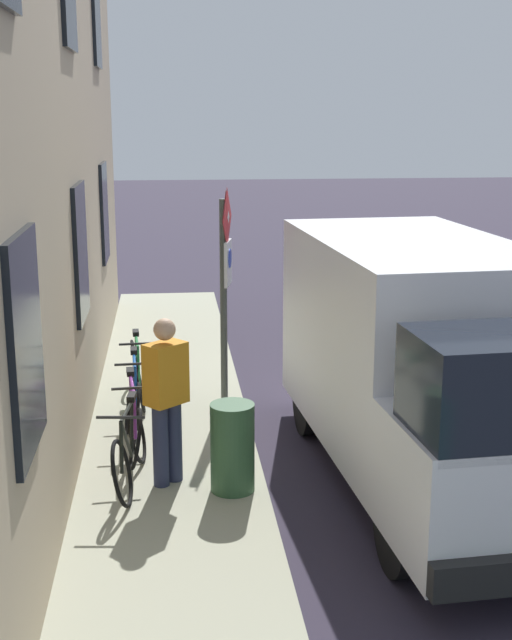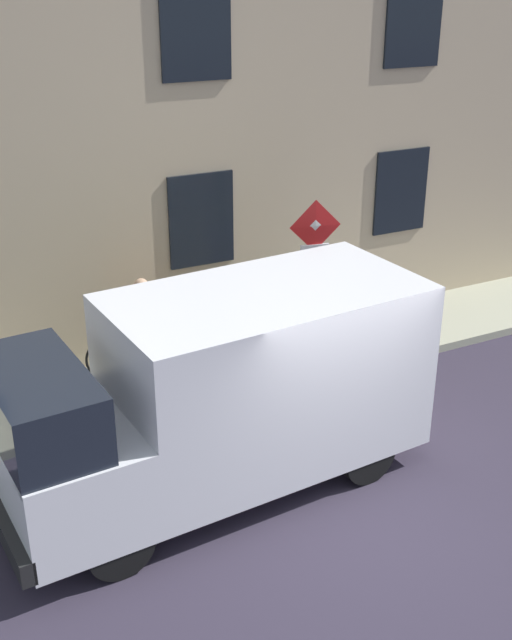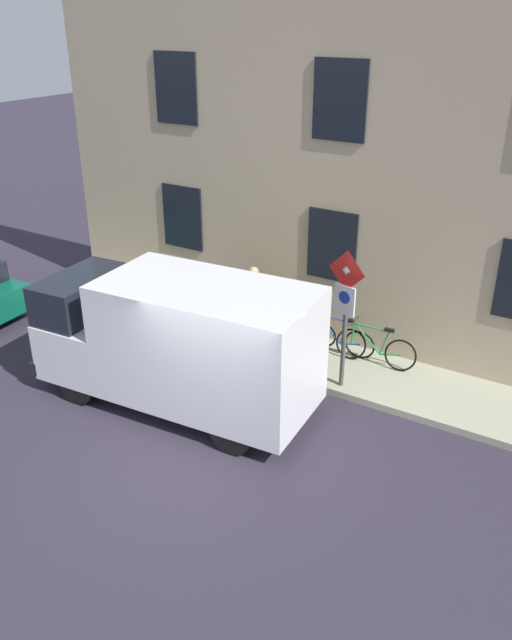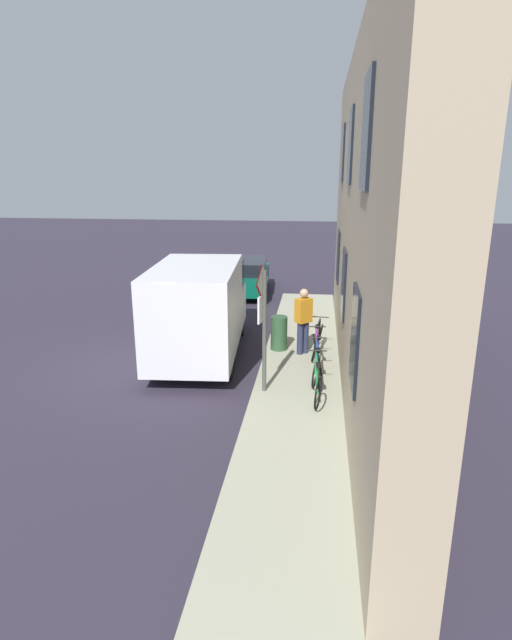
{
  "view_description": "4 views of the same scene",
  "coord_description": "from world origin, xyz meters",
  "px_view_note": "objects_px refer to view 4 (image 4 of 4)",
  "views": [
    {
      "loc": [
        3.81,
        9.57,
        3.83
      ],
      "look_at": [
        2.82,
        -0.05,
        1.48
      ],
      "focal_mm": 48.51,
      "sensor_mm": 36.0,
      "label": 1
    },
    {
      "loc": [
        -6.45,
        4.71,
        6.01
      ],
      "look_at": [
        2.84,
        0.0,
        1.34
      ],
      "focal_mm": 44.47,
      "sensor_mm": 36.0,
      "label": 2
    },
    {
      "loc": [
        -6.97,
        -5.32,
        6.76
      ],
      "look_at": [
        2.85,
        0.68,
        1.21
      ],
      "focal_mm": 36.37,
      "sensor_mm": 36.0,
      "label": 3
    },
    {
      "loc": [
        4.19,
        -11.13,
        4.68
      ],
      "look_at": [
        2.68,
        0.99,
        1.11
      ],
      "focal_mm": 28.42,
      "sensor_mm": 36.0,
      "label": 4
    }
  ],
  "objects_px": {
    "sign_post_stacked": "(263,311)",
    "bicycle_purple": "(317,352)",
    "delivery_van": "(200,306)",
    "pedestrian": "(303,319)",
    "bicycle_black": "(318,341)",
    "parked_hatchback": "(245,275)",
    "litter_bin": "(279,333)",
    "bicycle_blue": "(317,366)",
    "bicycle_green": "(317,381)"
  },
  "relations": [
    {
      "from": "parked_hatchback",
      "to": "litter_bin",
      "type": "height_order",
      "value": "parked_hatchback"
    },
    {
      "from": "parked_hatchback",
      "to": "sign_post_stacked",
      "type": "bearing_deg",
      "value": -173.22
    },
    {
      "from": "pedestrian",
      "to": "litter_bin",
      "type": "height_order",
      "value": "pedestrian"
    },
    {
      "from": "pedestrian",
      "to": "bicycle_blue",
      "type": "bearing_deg",
      "value": 151.03
    },
    {
      "from": "bicycle_purple",
      "to": "delivery_van",
      "type": "bearing_deg",
      "value": 69.65
    },
    {
      "from": "sign_post_stacked",
      "to": "bicycle_blue",
      "type": "bearing_deg",
      "value": 29.28
    },
    {
      "from": "parked_hatchback",
      "to": "bicycle_green",
      "type": "distance_m",
      "value": 10.23
    },
    {
      "from": "parked_hatchback",
      "to": "bicycle_black",
      "type": "distance_m",
      "value": 7.72
    },
    {
      "from": "parked_hatchback",
      "to": "bicycle_green",
      "type": "height_order",
      "value": "parked_hatchback"
    },
    {
      "from": "bicycle_green",
      "to": "sign_post_stacked",
      "type": "bearing_deg",
      "value": 74.83
    },
    {
      "from": "delivery_van",
      "to": "parked_hatchback",
      "type": "xyz_separation_m",
      "value": [
        0.15,
        7.19,
        -0.6
      ]
    },
    {
      "from": "litter_bin",
      "to": "parked_hatchback",
      "type": "bearing_deg",
      "value": 105.41
    },
    {
      "from": "parked_hatchback",
      "to": "pedestrian",
      "type": "relative_size",
      "value": 2.39
    },
    {
      "from": "delivery_van",
      "to": "bicycle_green",
      "type": "relative_size",
      "value": 3.18
    },
    {
      "from": "parked_hatchback",
      "to": "bicycle_blue",
      "type": "relative_size",
      "value": 2.39
    },
    {
      "from": "sign_post_stacked",
      "to": "litter_bin",
      "type": "xyz_separation_m",
      "value": [
        0.14,
        2.69,
        -1.34
      ]
    },
    {
      "from": "bicycle_purple",
      "to": "sign_post_stacked",
      "type": "bearing_deg",
      "value": 137.92
    },
    {
      "from": "bicycle_green",
      "to": "bicycle_purple",
      "type": "height_order",
      "value": "same"
    },
    {
      "from": "sign_post_stacked",
      "to": "bicycle_purple",
      "type": "xyz_separation_m",
      "value": [
        1.16,
        1.53,
        -1.42
      ]
    },
    {
      "from": "parked_hatchback",
      "to": "bicycle_purple",
      "type": "relative_size",
      "value": 2.39
    },
    {
      "from": "pedestrian",
      "to": "bicycle_purple",
      "type": "bearing_deg",
      "value": 161.67
    },
    {
      "from": "sign_post_stacked",
      "to": "bicycle_purple",
      "type": "relative_size",
      "value": 1.55
    },
    {
      "from": "delivery_van",
      "to": "litter_bin",
      "type": "xyz_separation_m",
      "value": [
        2.04,
        0.31,
        -0.74
      ]
    },
    {
      "from": "bicycle_black",
      "to": "litter_bin",
      "type": "bearing_deg",
      "value": 81.16
    },
    {
      "from": "bicycle_blue",
      "to": "litter_bin",
      "type": "bearing_deg",
      "value": 23.61
    },
    {
      "from": "bicycle_blue",
      "to": "pedestrian",
      "type": "xyz_separation_m",
      "value": [
        -0.38,
        1.8,
        0.56
      ]
    },
    {
      "from": "bicycle_blue",
      "to": "parked_hatchback",
      "type": "bearing_deg",
      "value": 15.14
    },
    {
      "from": "bicycle_black",
      "to": "pedestrian",
      "type": "height_order",
      "value": "pedestrian"
    },
    {
      "from": "sign_post_stacked",
      "to": "bicycle_green",
      "type": "xyz_separation_m",
      "value": [
        1.16,
        -0.23,
        -1.42
      ]
    },
    {
      "from": "sign_post_stacked",
      "to": "delivery_van",
      "type": "height_order",
      "value": "sign_post_stacked"
    },
    {
      "from": "sign_post_stacked",
      "to": "bicycle_black",
      "type": "xyz_separation_m",
      "value": [
        1.16,
        2.42,
        -1.42
      ]
    },
    {
      "from": "delivery_van",
      "to": "pedestrian",
      "type": "relative_size",
      "value": 3.17
    },
    {
      "from": "delivery_van",
      "to": "bicycle_blue",
      "type": "height_order",
      "value": "delivery_van"
    },
    {
      "from": "pedestrian",
      "to": "sign_post_stacked",
      "type": "bearing_deg",
      "value": 121.43
    },
    {
      "from": "bicycle_blue",
      "to": "sign_post_stacked",
      "type": "bearing_deg",
      "value": 116.32
    },
    {
      "from": "litter_bin",
      "to": "delivery_van",
      "type": "bearing_deg",
      "value": -171.24
    },
    {
      "from": "bicycle_purple",
      "to": "litter_bin",
      "type": "xyz_separation_m",
      "value": [
        -1.02,
        1.15,
        0.08
      ]
    },
    {
      "from": "bicycle_black",
      "to": "parked_hatchback",
      "type": "bearing_deg",
      "value": 28.22
    },
    {
      "from": "delivery_van",
      "to": "pedestrian",
      "type": "bearing_deg",
      "value": -92.47
    },
    {
      "from": "bicycle_black",
      "to": "litter_bin",
      "type": "relative_size",
      "value": 1.91
    },
    {
      "from": "parked_hatchback",
      "to": "bicycle_blue",
      "type": "height_order",
      "value": "parked_hatchback"
    },
    {
      "from": "delivery_van",
      "to": "bicycle_purple",
      "type": "relative_size",
      "value": 3.18
    },
    {
      "from": "bicycle_black",
      "to": "litter_bin",
      "type": "xyz_separation_m",
      "value": [
        -1.02,
        0.27,
        0.08
      ]
    },
    {
      "from": "sign_post_stacked",
      "to": "bicycle_black",
      "type": "bearing_deg",
      "value": 64.37
    },
    {
      "from": "parked_hatchback",
      "to": "litter_bin",
      "type": "bearing_deg",
      "value": -168.21
    },
    {
      "from": "sign_post_stacked",
      "to": "pedestrian",
      "type": "height_order",
      "value": "sign_post_stacked"
    },
    {
      "from": "delivery_van",
      "to": "bicycle_black",
      "type": "xyz_separation_m",
      "value": [
        3.06,
        0.04,
        -0.82
      ]
    },
    {
      "from": "bicycle_green",
      "to": "bicycle_purple",
      "type": "bearing_deg",
      "value": -3.75
    },
    {
      "from": "delivery_van",
      "to": "bicycle_black",
      "type": "bearing_deg",
      "value": -93.22
    },
    {
      "from": "bicycle_blue",
      "to": "bicycle_purple",
      "type": "relative_size",
      "value": 1.0
    }
  ]
}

